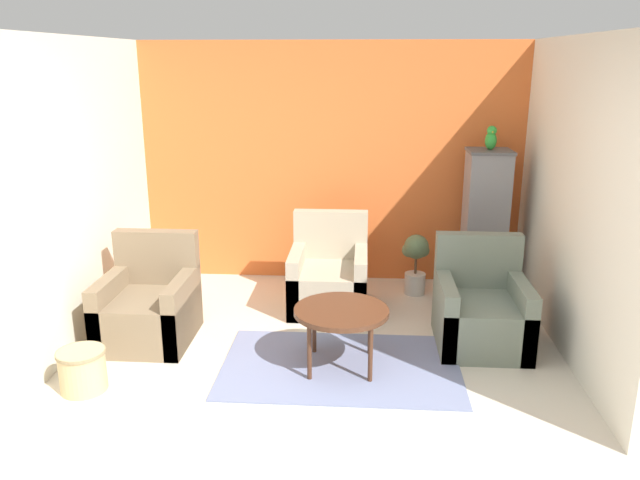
# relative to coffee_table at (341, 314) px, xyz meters

# --- Properties ---
(ground_plane) EXTENTS (20.00, 20.00, 0.00)m
(ground_plane) POSITION_rel_coffee_table_xyz_m (-0.21, -1.03, -0.45)
(ground_plane) COLOR beige
(ground_plane) RESTS_ON ground
(wall_back_accent) EXTENTS (4.17, 0.06, 2.55)m
(wall_back_accent) POSITION_rel_coffee_table_xyz_m (-0.21, 2.15, 0.82)
(wall_back_accent) COLOR orange
(wall_back_accent) RESTS_ON ground_plane
(wall_left) EXTENTS (0.06, 3.15, 2.55)m
(wall_left) POSITION_rel_coffee_table_xyz_m (-2.26, 0.54, 0.82)
(wall_left) COLOR silver
(wall_left) RESTS_ON ground_plane
(wall_right) EXTENTS (0.06, 3.15, 2.55)m
(wall_right) POSITION_rel_coffee_table_xyz_m (1.85, 0.54, 0.82)
(wall_right) COLOR silver
(wall_right) RESTS_ON ground_plane
(area_rug) EXTENTS (1.89, 1.20, 0.01)m
(area_rug) POSITION_rel_coffee_table_xyz_m (0.00, 0.00, -0.45)
(area_rug) COLOR slate
(area_rug) RESTS_ON ground_plane
(coffee_table) EXTENTS (0.74, 0.74, 0.50)m
(coffee_table) POSITION_rel_coffee_table_xyz_m (0.00, 0.00, 0.00)
(coffee_table) COLOR #472819
(coffee_table) RESTS_ON ground_plane
(armchair_left) EXTENTS (0.74, 0.81, 0.90)m
(armchair_left) POSITION_rel_coffee_table_xyz_m (-1.68, 0.41, -0.17)
(armchair_left) COLOR #7A664C
(armchair_left) RESTS_ON ground_plane
(armchair_right) EXTENTS (0.74, 0.81, 0.90)m
(armchair_right) POSITION_rel_coffee_table_xyz_m (1.17, 0.52, -0.17)
(armchair_right) COLOR slate
(armchair_right) RESTS_ON ground_plane
(armchair_middle) EXTENTS (0.74, 0.81, 0.90)m
(armchair_middle) POSITION_rel_coffee_table_xyz_m (-0.17, 1.26, -0.17)
(armchair_middle) COLOR tan
(armchair_middle) RESTS_ON ground_plane
(birdcage) EXTENTS (0.58, 0.58, 1.50)m
(birdcage) POSITION_rel_coffee_table_xyz_m (1.38, 1.73, 0.25)
(birdcage) COLOR #555559
(birdcage) RESTS_ON ground_plane
(parrot) EXTENTS (0.11, 0.20, 0.24)m
(parrot) POSITION_rel_coffee_table_xyz_m (1.38, 1.73, 1.16)
(parrot) COLOR green
(parrot) RESTS_ON birdcage
(potted_plant) EXTENTS (0.28, 0.25, 0.64)m
(potted_plant) POSITION_rel_coffee_table_xyz_m (0.70, 1.68, -0.08)
(potted_plant) COLOR beige
(potted_plant) RESTS_ON ground_plane
(wicker_basket) EXTENTS (0.35, 0.35, 0.31)m
(wicker_basket) POSITION_rel_coffee_table_xyz_m (-1.89, -0.49, -0.29)
(wicker_basket) COLOR tan
(wicker_basket) RESTS_ON ground_plane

